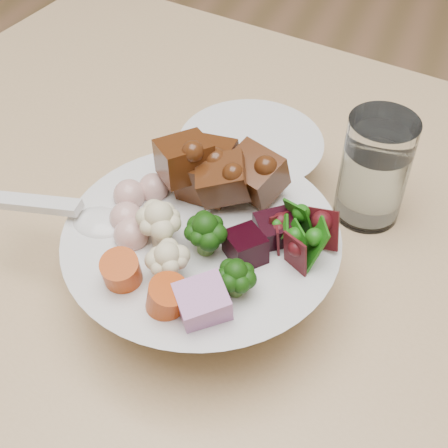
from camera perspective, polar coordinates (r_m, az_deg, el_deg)
name	(u,v)px	position (r m, az deg, el deg)	size (l,w,h in m)	color
food_bowl	(205,256)	(0.58, -1.77, -2.94)	(0.25, 0.25, 0.13)	silver
soup_spoon	(82,219)	(0.58, -12.85, 0.48)	(0.15, 0.04, 0.03)	silver
water_glass	(374,173)	(0.66, 13.53, 4.54)	(0.07, 0.07, 0.12)	silver
side_bowl	(250,160)	(0.71, 2.41, 5.91)	(0.16, 0.16, 0.05)	silver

